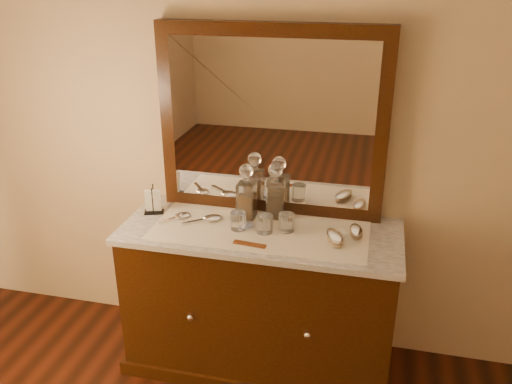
% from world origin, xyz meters
% --- Properties ---
extents(dresser_cabinet, '(1.40, 0.55, 0.82)m').
position_xyz_m(dresser_cabinet, '(0.00, 1.96, 0.41)').
color(dresser_cabinet, black).
rests_on(dresser_cabinet, floor).
extents(dresser_plinth, '(1.46, 0.59, 0.08)m').
position_xyz_m(dresser_plinth, '(0.00, 1.96, 0.04)').
color(dresser_plinth, black).
rests_on(dresser_plinth, floor).
extents(knob_left, '(0.04, 0.04, 0.04)m').
position_xyz_m(knob_left, '(-0.30, 1.67, 0.45)').
color(knob_left, silver).
rests_on(knob_left, dresser_cabinet).
extents(knob_right, '(0.04, 0.04, 0.04)m').
position_xyz_m(knob_right, '(0.30, 1.67, 0.45)').
color(knob_right, silver).
rests_on(knob_right, dresser_cabinet).
extents(marble_top, '(1.44, 0.59, 0.03)m').
position_xyz_m(marble_top, '(0.00, 1.96, 0.83)').
color(marble_top, white).
rests_on(marble_top, dresser_cabinet).
extents(mirror_frame, '(1.20, 0.08, 1.00)m').
position_xyz_m(mirror_frame, '(0.00, 2.20, 1.35)').
color(mirror_frame, black).
rests_on(mirror_frame, marble_top).
extents(mirror_glass, '(1.06, 0.01, 0.86)m').
position_xyz_m(mirror_glass, '(0.00, 2.17, 1.35)').
color(mirror_glass, white).
rests_on(mirror_glass, marble_top).
extents(lace_runner, '(1.10, 0.45, 0.00)m').
position_xyz_m(lace_runner, '(0.00, 1.94, 0.85)').
color(lace_runner, silver).
rests_on(lace_runner, marble_top).
extents(pin_dish, '(0.09, 0.09, 0.01)m').
position_xyz_m(pin_dish, '(-0.08, 1.96, 0.86)').
color(pin_dish, white).
rests_on(pin_dish, lace_runner).
extents(comb, '(0.17, 0.05, 0.01)m').
position_xyz_m(comb, '(-0.01, 1.77, 0.86)').
color(comb, brown).
rests_on(comb, lace_runner).
extents(napkin_rack, '(0.12, 0.09, 0.16)m').
position_xyz_m(napkin_rack, '(-0.61, 2.01, 0.91)').
color(napkin_rack, black).
rests_on(napkin_rack, marble_top).
extents(decanter_left, '(0.10, 0.10, 0.30)m').
position_xyz_m(decanter_left, '(-0.10, 2.07, 0.97)').
color(decanter_left, brown).
rests_on(decanter_left, lace_runner).
extents(decanter_right, '(0.11, 0.11, 0.31)m').
position_xyz_m(decanter_right, '(0.04, 2.11, 0.97)').
color(decanter_right, brown).
rests_on(decanter_right, lace_runner).
extents(brush_near, '(0.13, 0.18, 0.04)m').
position_xyz_m(brush_near, '(0.38, 1.90, 0.88)').
color(brush_near, '#8F7557').
rests_on(brush_near, lace_runner).
extents(brush_far, '(0.08, 0.15, 0.04)m').
position_xyz_m(brush_far, '(0.48, 2.00, 0.87)').
color(brush_far, '#8F7557').
rests_on(brush_far, lace_runner).
extents(hand_mirror_outer, '(0.15, 0.18, 0.02)m').
position_xyz_m(hand_mirror_outer, '(-0.45, 1.98, 0.86)').
color(hand_mirror_outer, silver).
rests_on(hand_mirror_outer, lace_runner).
extents(hand_mirror_inner, '(0.21, 0.17, 0.02)m').
position_xyz_m(hand_mirror_inner, '(-0.29, 1.98, 0.86)').
color(hand_mirror_inner, silver).
rests_on(hand_mirror_inner, lace_runner).
extents(tumblers, '(0.32, 0.12, 0.09)m').
position_xyz_m(tumblers, '(0.02, 1.94, 0.90)').
color(tumblers, white).
rests_on(tumblers, lace_runner).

